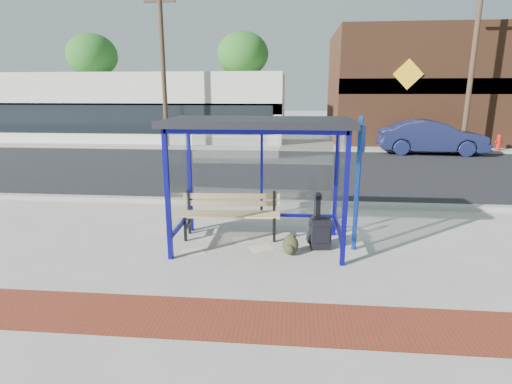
# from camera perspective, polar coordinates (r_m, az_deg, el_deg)

# --- Properties ---
(ground) EXTENTS (120.00, 120.00, 0.00)m
(ground) POSITION_cam_1_polar(r_m,az_deg,el_deg) (7.76, 0.35, -7.68)
(ground) COLOR #B2ADA0
(ground) RESTS_ON ground
(brick_paver_strip) EXTENTS (60.00, 1.00, 0.01)m
(brick_paver_strip) POSITION_cam_1_polar(r_m,az_deg,el_deg) (5.44, -2.11, -17.74)
(brick_paver_strip) COLOR maroon
(brick_paver_strip) RESTS_ON ground
(curb_near) EXTENTS (60.00, 0.25, 0.12)m
(curb_near) POSITION_cam_1_polar(r_m,az_deg,el_deg) (10.49, 1.71, -1.54)
(curb_near) COLOR gray
(curb_near) RESTS_ON ground
(street_asphalt) EXTENTS (60.00, 10.00, 0.00)m
(street_asphalt) POSITION_cam_1_polar(r_m,az_deg,el_deg) (15.47, 2.89, 3.30)
(street_asphalt) COLOR black
(street_asphalt) RESTS_ON ground
(curb_far) EXTENTS (60.00, 0.25, 0.12)m
(curb_far) POSITION_cam_1_polar(r_m,az_deg,el_deg) (20.49, 3.51, 6.09)
(curb_far) COLOR gray
(curb_far) RESTS_ON ground
(far_sidewalk) EXTENTS (60.00, 4.00, 0.01)m
(far_sidewalk) POSITION_cam_1_polar(r_m,az_deg,el_deg) (22.38, 3.66, 6.61)
(far_sidewalk) COLOR #B2ADA0
(far_sidewalk) RESTS_ON ground
(bus_shelter) EXTENTS (3.30, 1.80, 2.42)m
(bus_shelter) POSITION_cam_1_polar(r_m,az_deg,el_deg) (7.33, 0.42, 7.75)
(bus_shelter) COLOR #0C0B7C
(bus_shelter) RESTS_ON ground
(storefront_white) EXTENTS (18.00, 6.04, 4.00)m
(storefront_white) POSITION_cam_1_polar(r_m,az_deg,el_deg) (26.96, -15.98, 11.62)
(storefront_white) COLOR silver
(storefront_white) RESTS_ON ground
(storefront_brown) EXTENTS (10.00, 7.08, 6.40)m
(storefront_brown) POSITION_cam_1_polar(r_m,az_deg,el_deg) (26.73, 21.95, 13.73)
(storefront_brown) COLOR #59331E
(storefront_brown) RESTS_ON ground
(tree_left) EXTENTS (3.60, 3.60, 7.03)m
(tree_left) POSITION_cam_1_polar(r_m,az_deg,el_deg) (32.75, -22.36, 17.52)
(tree_left) COLOR #4C3826
(tree_left) RESTS_ON ground
(tree_mid) EXTENTS (3.60, 3.60, 7.03)m
(tree_mid) POSITION_cam_1_polar(r_m,az_deg,el_deg) (29.53, -1.90, 19.00)
(tree_mid) COLOR #4C3826
(tree_mid) RESTS_ON ground
(tree_right) EXTENTS (3.60, 3.60, 7.03)m
(tree_right) POSITION_cam_1_polar(r_m,az_deg,el_deg) (31.62, 28.68, 17.05)
(tree_right) COLOR #4C3826
(tree_right) RESTS_ON ground
(utility_pole_west) EXTENTS (1.60, 0.24, 8.00)m
(utility_pole_west) POSITION_cam_1_polar(r_m,az_deg,el_deg) (21.66, -13.11, 16.92)
(utility_pole_west) COLOR #4C3826
(utility_pole_west) RESTS_ON ground
(utility_pole_east) EXTENTS (1.60, 0.24, 8.00)m
(utility_pole_east) POSITION_cam_1_polar(r_m,az_deg,el_deg) (22.27, 28.50, 15.56)
(utility_pole_east) COLOR #4C3826
(utility_pole_east) RESTS_ON ground
(bench) EXTENTS (2.01, 0.60, 0.94)m
(bench) POSITION_cam_1_polar(r_m,az_deg,el_deg) (8.10, -3.63, -2.82)
(bench) COLOR black
(bench) RESTS_ON ground
(guitar_bag) EXTENTS (0.38, 0.24, 1.01)m
(guitar_bag) POSITION_cam_1_polar(r_m,az_deg,el_deg) (7.69, 8.63, -5.13)
(guitar_bag) COLOR black
(guitar_bag) RESTS_ON ground
(suitcase) EXTENTS (0.39, 0.29, 0.64)m
(suitcase) POSITION_cam_1_polar(r_m,az_deg,el_deg) (7.62, 9.22, -5.93)
(suitcase) COLOR black
(suitcase) RESTS_ON ground
(backpack) EXTENTS (0.33, 0.31, 0.36)m
(backpack) POSITION_cam_1_polar(r_m,az_deg,el_deg) (7.33, 4.92, -7.64)
(backpack) COLOR #292B18
(backpack) RESTS_ON ground
(sign_post) EXTENTS (0.16, 0.29, 2.48)m
(sign_post) POSITION_cam_1_polar(r_m,az_deg,el_deg) (7.42, 14.41, 2.09)
(sign_post) COLOR navy
(sign_post) RESTS_ON ground
(newspaper_a) EXTENTS (0.42, 0.46, 0.01)m
(newspaper_a) POSITION_cam_1_polar(r_m,az_deg,el_deg) (8.05, -2.07, -6.85)
(newspaper_a) COLOR white
(newspaper_a) RESTS_ON ground
(newspaper_b) EXTENTS (0.51, 0.45, 0.01)m
(newspaper_b) POSITION_cam_1_polar(r_m,az_deg,el_deg) (7.57, -8.95, -8.41)
(newspaper_b) COLOR white
(newspaper_b) RESTS_ON ground
(newspaper_c) EXTENTS (0.54, 0.51, 0.01)m
(newspaper_c) POSITION_cam_1_polar(r_m,az_deg,el_deg) (7.64, 0.87, -8.04)
(newspaper_c) COLOR white
(newspaper_c) RESTS_ON ground
(parked_car) EXTENTS (4.98, 2.00, 1.61)m
(parked_car) POSITION_cam_1_polar(r_m,az_deg,el_deg) (21.00, 23.76, 7.18)
(parked_car) COLOR #1A204B
(parked_car) RESTS_ON ground
(fire_hydrant) EXTENTS (0.38, 0.25, 0.83)m
(fire_hydrant) POSITION_cam_1_polar(r_m,az_deg,el_deg) (23.88, 31.36, 6.15)
(fire_hydrant) COLOR red
(fire_hydrant) RESTS_ON ground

